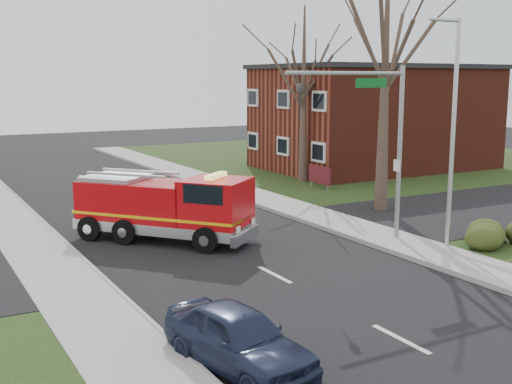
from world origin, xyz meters
TOP-DOWN VIEW (x-y plane):
  - ground at (0.00, 0.00)m, footprint 120.00×120.00m
  - sidewalk_right at (6.20, 0.00)m, footprint 2.40×80.00m
  - sidewalk_left at (-6.20, 0.00)m, footprint 2.40×80.00m
  - brick_building at (19.00, 18.00)m, footprint 15.40×10.40m
  - health_center_sign at (10.50, 12.50)m, footprint 0.12×2.00m
  - hedge_corner at (9.00, -1.00)m, footprint 2.80×2.00m
  - bare_tree_near at (9.50, 6.00)m, footprint 6.00×6.00m
  - bare_tree_far at (11.00, 15.00)m, footprint 5.25×5.25m
  - traffic_signal_mast at (5.21, 1.50)m, footprint 5.29×0.18m
  - streetlight_pole at (7.14, -0.50)m, footprint 1.48×0.16m
  - fire_engine at (-1.36, 6.03)m, footprint 6.19×6.81m
  - parked_car_maroon at (-4.20, -5.43)m, footprint 2.34×4.35m

SIDE VIEW (x-z plane):
  - ground at x=0.00m, z-range 0.00..0.00m
  - sidewalk_right at x=6.20m, z-range 0.00..0.15m
  - sidewalk_left at x=-6.20m, z-range 0.00..0.15m
  - hedge_corner at x=9.00m, z-range 0.13..1.03m
  - parked_car_maroon at x=-4.20m, z-range 0.00..1.40m
  - health_center_sign at x=10.50m, z-range 0.18..1.58m
  - fire_engine at x=-1.36m, z-range -0.13..2.65m
  - brick_building at x=19.00m, z-range 0.03..7.28m
  - streetlight_pole at x=7.14m, z-range 0.35..8.75m
  - traffic_signal_mast at x=5.21m, z-range 1.31..8.11m
  - bare_tree_far at x=11.00m, z-range 1.24..11.74m
  - bare_tree_near at x=9.50m, z-range 1.41..13.41m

